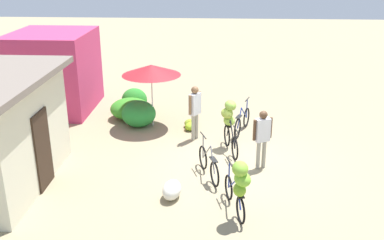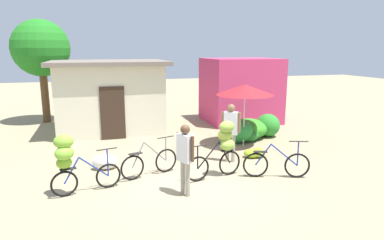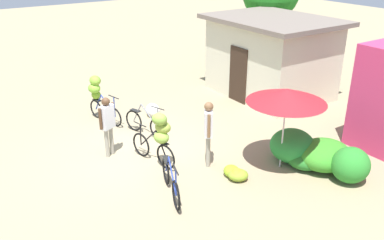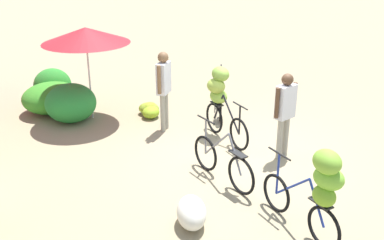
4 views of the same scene
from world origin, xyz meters
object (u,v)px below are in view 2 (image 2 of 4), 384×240
Objects in this scene: shop_pink at (240,90)px; person_vendor at (185,152)px; person_bystander at (231,127)px; bicycle_by_shop at (276,164)px; bicycle_near_pile at (150,163)px; produce_sack at (105,162)px; tree_behind_building at (41,49)px; building_low at (110,96)px; bicycle_center_loaded at (223,143)px; banana_pile_on_ground at (256,153)px; market_umbrella at (245,90)px; bicycle_leftmost at (70,158)px.

person_vendor is (-4.65, -7.34, -0.43)m from shop_pink.
bicycle_by_shop is at bearing -66.24° from person_bystander.
bicycle_near_pile is at bearing 161.89° from bicycle_by_shop.
bicycle_by_shop reaches higher than produce_sack.
shop_pink is at bearing -14.56° from tree_behind_building.
building_low is 4.20m from tree_behind_building.
bicycle_center_loaded is (-3.39, -6.48, -0.55)m from shop_pink.
tree_behind_building is at bearing 138.53° from building_low.
shop_pink is at bearing 38.25° from produce_sack.
banana_pile_on_ground is 3.66m from person_vendor.
person_vendor is (-3.06, -3.43, -0.94)m from market_umbrella.
shop_pink reaches higher than person_vendor.
shop_pink is 8.70m from person_vendor.
person_vendor reaches higher than bicycle_near_pile.
market_umbrella is at bearing 25.79° from bicycle_leftmost.
bicycle_center_loaded is 2.34× the size of produce_sack.
building_low is 7.87m from bicycle_by_shop.
produce_sack is (-4.61, 0.21, 0.08)m from banana_pile_on_ground.
bicycle_near_pile is 0.95× the size of person_vendor.
person_vendor reaches higher than banana_pile_on_ground.
market_umbrella is at bearing 13.29° from produce_sack.
bicycle_by_shop is 1.97× the size of banana_pile_on_ground.
person_vendor is at bearing -52.90° from produce_sack.
building_low is 2.72× the size of bicycle_by_shop.
bicycle_near_pile is at bearing 112.62° from person_vendor.
bicycle_leftmost is at bearing -165.03° from person_bystander.
market_umbrella is 3.08× the size of produce_sack.
bicycle_leftmost is (-7.18, -6.61, -0.56)m from shop_pink.
tree_behind_building is 9.35m from bicycle_leftmost.
market_umbrella is 1.28× the size of person_vendor.
building_low is 2.80× the size of bicycle_center_loaded.
person_bystander is (2.52, 0.49, 0.72)m from bicycle_near_pile.
building_low reaches higher than bicycle_leftmost.
bicycle_by_shop reaches higher than banana_pile_on_ground.
bicycle_center_loaded is (2.56, -6.27, -0.55)m from building_low.
bicycle_near_pile is at bearing -168.99° from person_bystander.
market_umbrella is at bearing 53.15° from person_bystander.
building_low is 0.99× the size of tree_behind_building.
building_low is 5.74m from market_umbrella.
market_umbrella is 1.22× the size of person_bystander.
building_low is at bearing 100.34° from person_vendor.
tree_behind_building is (-8.76, 2.28, 1.89)m from shop_pink.
tree_behind_building is at bearing 128.13° from person_bystander.
tree_behind_building is 2.64× the size of person_bystander.
tree_behind_building is 8.30m from produce_sack.
tree_behind_building reaches higher than shop_pink.
building_low reaches higher than bicycle_center_loaded.
building_low is at bearing 120.07° from bicycle_by_shop.
bicycle_near_pile is 1.69m from person_vendor.
bicycle_near_pile is at bearing -151.31° from market_umbrella.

